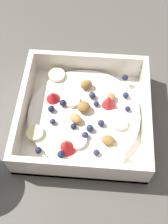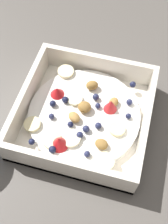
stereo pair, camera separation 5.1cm
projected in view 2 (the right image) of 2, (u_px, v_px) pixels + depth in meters
The scene contains 2 objects.
ground_plane at pixel (90, 125), 0.53m from camera, with size 2.40×2.40×0.00m, color #56514C.
fruit_bowl at pixel (84, 116), 0.52m from camera, with size 0.23×0.23×0.06m.
Camera 2 is at (-0.06, 0.25, 0.46)m, focal length 45.87 mm.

